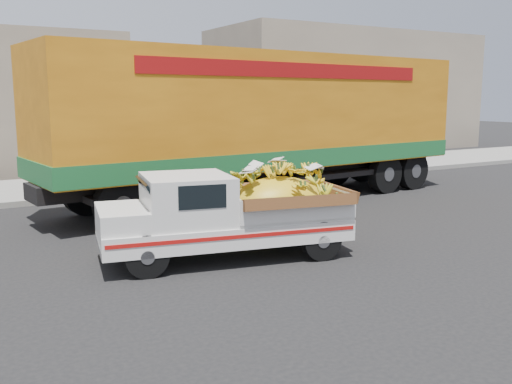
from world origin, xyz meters
TOP-DOWN VIEW (x-y plane):
  - ground at (0.00, 0.00)m, footprint 100.00×100.00m
  - curb at (0.00, 6.04)m, footprint 60.00×0.25m
  - sidewalk at (0.00, 8.14)m, footprint 60.00×4.00m
  - building_right at (14.00, 15.04)m, footprint 14.00×6.00m
  - pickup_truck at (-0.96, -0.79)m, footprint 4.37×2.29m
  - semi_trailer at (2.17, 3.59)m, footprint 12.04×3.76m

SIDE VIEW (x-z plane):
  - ground at x=0.00m, z-range 0.00..0.00m
  - sidewalk at x=0.00m, z-range 0.00..0.14m
  - curb at x=0.00m, z-range 0.00..0.15m
  - pickup_truck at x=-0.96m, z-range 0.05..1.51m
  - semi_trailer at x=2.17m, z-range 0.22..4.02m
  - building_right at x=14.00m, z-range 0.00..6.00m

